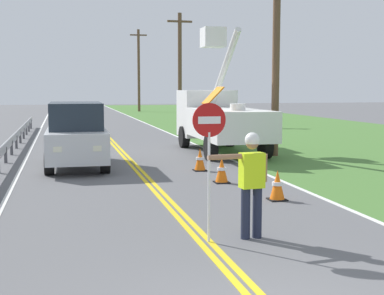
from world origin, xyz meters
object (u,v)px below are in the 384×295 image
at_px(utility_bucket_truck, 218,117).
at_px(stop_sign_paddle, 209,141).
at_px(flagger_worker, 251,178).
at_px(traffic_cone_tail, 200,160).
at_px(traffic_cone_lead, 277,186).
at_px(traffic_cone_mid, 222,171).
at_px(oncoming_suv_nearest, 76,135).
at_px(utility_pole_near, 276,34).
at_px(utility_pole_far, 139,69).
at_px(utility_pole_mid, 180,66).

bearing_deg(utility_bucket_truck, stop_sign_paddle, -106.87).
bearing_deg(flagger_worker, traffic_cone_tail, 82.25).
bearing_deg(traffic_cone_lead, utility_bucket_truck, 81.89).
distance_m(traffic_cone_lead, traffic_cone_mid, 2.57).
height_order(oncoming_suv_nearest, utility_pole_near, utility_pole_near).
bearing_deg(traffic_cone_tail, utility_bucket_truck, 67.60).
relative_size(stop_sign_paddle, utility_bucket_truck, 0.34).
xyz_separation_m(utility_pole_far, traffic_cone_lead, (-3.37, -47.22, -4.22)).
bearing_deg(utility_pole_far, oncoming_suv_nearest, -100.69).
bearing_deg(traffic_cone_lead, traffic_cone_mid, 103.28).
distance_m(traffic_cone_mid, traffic_cone_tail, 2.23).
height_order(flagger_worker, traffic_cone_tail, flagger_worker).
height_order(flagger_worker, stop_sign_paddle, stop_sign_paddle).
height_order(utility_pole_mid, utility_pole_far, utility_pole_far).
relative_size(flagger_worker, traffic_cone_lead, 2.61).
distance_m(utility_pole_far, traffic_cone_tail, 42.89).
distance_m(oncoming_suv_nearest, traffic_cone_lead, 7.76).
relative_size(traffic_cone_lead, traffic_cone_mid, 1.00).
relative_size(utility_pole_near, traffic_cone_mid, 12.45).
relative_size(stop_sign_paddle, utility_pole_mid, 0.30).
height_order(flagger_worker, traffic_cone_mid, flagger_worker).
relative_size(oncoming_suv_nearest, traffic_cone_tail, 6.61).
bearing_deg(traffic_cone_tail, utility_pole_near, 39.09).
bearing_deg(stop_sign_paddle, utility_pole_near, 62.81).
height_order(stop_sign_paddle, traffic_cone_mid, stop_sign_paddle).
height_order(oncoming_suv_nearest, traffic_cone_mid, oncoming_suv_nearest).
distance_m(utility_pole_near, utility_pole_mid, 19.35).
bearing_deg(traffic_cone_lead, utility_pole_far, 85.92).
relative_size(utility_pole_near, utility_pole_far, 1.00).
bearing_deg(stop_sign_paddle, traffic_cone_tail, 76.80).
height_order(flagger_worker, utility_bucket_truck, utility_bucket_truck).
relative_size(traffic_cone_mid, traffic_cone_tail, 1.00).
relative_size(oncoming_suv_nearest, traffic_cone_lead, 6.61).
bearing_deg(utility_bucket_truck, traffic_cone_lead, -98.11).
bearing_deg(traffic_cone_tail, utility_pole_mid, 79.41).
height_order(utility_pole_far, traffic_cone_mid, utility_pole_far).
bearing_deg(utility_bucket_truck, flagger_worker, -103.69).
height_order(stop_sign_paddle, utility_pole_mid, utility_pole_mid).
relative_size(flagger_worker, traffic_cone_mid, 2.61).
bearing_deg(flagger_worker, traffic_cone_lead, 59.88).
bearing_deg(traffic_cone_tail, traffic_cone_lead, -82.38).
bearing_deg(utility_bucket_truck, utility_pole_near, -47.83).
height_order(stop_sign_paddle, traffic_cone_lead, stop_sign_paddle).
height_order(stop_sign_paddle, utility_pole_far, utility_pole_far).
height_order(utility_pole_near, traffic_cone_tail, utility_pole_near).
height_order(utility_pole_far, traffic_cone_lead, utility_pole_far).
relative_size(stop_sign_paddle, oncoming_suv_nearest, 0.50).
bearing_deg(utility_bucket_truck, traffic_cone_mid, -105.45).
bearing_deg(utility_pole_near, traffic_cone_tail, -140.91).
xyz_separation_m(utility_pole_far, traffic_cone_tail, (-4.00, -42.49, -4.22)).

